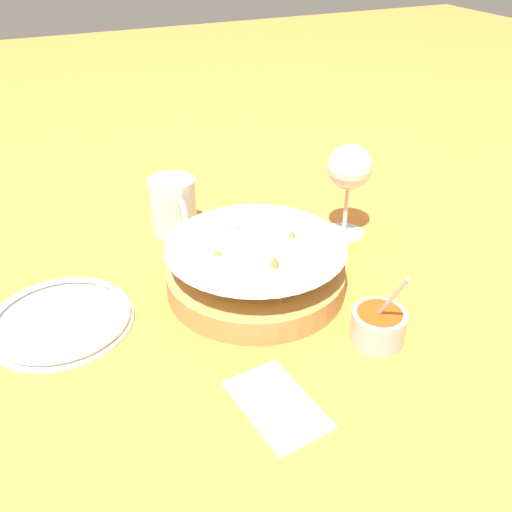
% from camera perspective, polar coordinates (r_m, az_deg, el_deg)
% --- Properties ---
extents(ground_plane, '(4.00, 4.00, 0.00)m').
position_cam_1_polar(ground_plane, '(0.84, 2.03, -2.73)').
color(ground_plane, orange).
extents(food_basket, '(0.26, 0.26, 0.09)m').
position_cam_1_polar(food_basket, '(0.81, -0.01, -1.41)').
color(food_basket, '#B2894C').
rests_on(food_basket, ground_plane).
extents(sauce_cup, '(0.08, 0.07, 0.12)m').
position_cam_1_polar(sauce_cup, '(0.74, 12.13, -6.72)').
color(sauce_cup, '#B7B7BC').
rests_on(sauce_cup, ground_plane).
extents(wine_glass, '(0.07, 0.07, 0.16)m').
position_cam_1_polar(wine_glass, '(0.93, 9.33, 8.47)').
color(wine_glass, silver).
rests_on(wine_glass, ground_plane).
extents(beer_mug, '(0.12, 0.08, 0.09)m').
position_cam_1_polar(beer_mug, '(0.96, -8.25, 4.79)').
color(beer_mug, silver).
rests_on(beer_mug, ground_plane).
extents(side_plate, '(0.19, 0.19, 0.01)m').
position_cam_1_polar(side_plate, '(0.80, -18.94, -6.01)').
color(side_plate, white).
rests_on(side_plate, ground_plane).
extents(napkin, '(0.13, 0.09, 0.01)m').
position_cam_1_polar(napkin, '(0.66, 2.12, -14.54)').
color(napkin, white).
rests_on(napkin, ground_plane).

